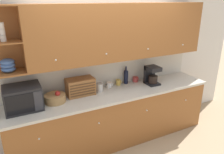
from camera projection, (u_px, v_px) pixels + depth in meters
The scene contains 14 objects.
ground_plane at pixel (107, 130), 4.16m from camera, with size 24.00×24.00×0.00m, color tan.
wall_back at pixel (105, 64), 3.74m from camera, with size 5.82×0.06×2.60m.
counter_unit at pixel (115, 117), 3.73m from camera, with size 3.44×0.67×0.92m.
backsplash_panel at pixel (106, 72), 3.75m from camera, with size 3.42×0.01×0.51m.
upper_cabinets at pixel (120, 32), 3.44m from camera, with size 3.42×0.38×0.87m.
microwave at pixel (23, 98), 2.98m from camera, with size 0.49×0.40×0.34m.
fruit_basket at pixel (55, 98), 3.22m from camera, with size 0.31×0.31×0.18m.
bread_box at pixel (80, 87), 3.44m from camera, with size 0.44×0.25×0.27m.
storage_canister at pixel (100, 87), 3.57m from camera, with size 0.11×0.11×0.15m.
mug_blue_second at pixel (109, 85), 3.75m from camera, with size 0.11×0.10×0.09m.
mug_patterned_third at pixel (118, 82), 3.86m from camera, with size 0.09×0.08×0.10m.
wine_bottle at pixel (126, 76), 3.89m from camera, with size 0.08×0.08×0.32m.
mug at pixel (135, 79), 4.01m from camera, with size 0.11×0.10×0.09m.
coffee_maker at pixel (152, 75), 3.87m from camera, with size 0.21×0.25×0.33m.
Camera 1 is at (-1.51, -3.23, 2.37)m, focal length 35.00 mm.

